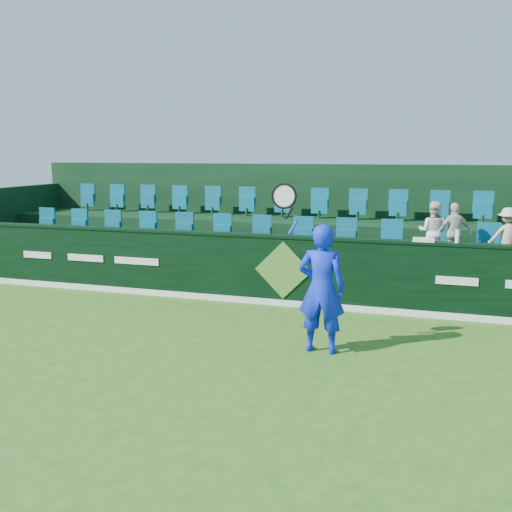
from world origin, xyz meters
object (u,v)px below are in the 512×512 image
(tennis_player, at_px, (321,288))
(spectator_left, at_px, (433,232))
(spectator_middle, at_px, (454,233))
(drinks_bottle, at_px, (457,236))
(towel, at_px, (423,240))
(spectator_right, at_px, (507,237))

(tennis_player, relative_size, spectator_left, 2.18)
(spectator_middle, bearing_deg, drinks_bottle, 67.06)
(tennis_player, height_order, spectator_left, tennis_player)
(towel, bearing_deg, tennis_player, -119.74)
(towel, bearing_deg, spectator_middle, 64.10)
(spectator_middle, xyz_separation_m, drinks_bottle, (0.01, -1.12, 0.09))
(towel, bearing_deg, drinks_bottle, 0.00)
(tennis_player, distance_m, spectator_left, 3.83)
(spectator_middle, xyz_separation_m, towel, (-0.54, -1.12, 0.00))
(spectator_left, bearing_deg, spectator_middle, -168.59)
(towel, bearing_deg, spectator_left, 82.31)
(towel, height_order, drinks_bottle, drinks_bottle)
(tennis_player, distance_m, towel, 2.77)
(spectator_right, xyz_separation_m, drinks_bottle, (-0.93, -1.12, 0.12))
(tennis_player, height_order, drinks_bottle, tennis_player)
(spectator_left, xyz_separation_m, towel, (-0.15, -1.12, -0.00))
(tennis_player, bearing_deg, drinks_bottle, 51.15)
(spectator_middle, relative_size, spectator_right, 1.06)
(spectator_left, height_order, drinks_bottle, spectator_left)
(spectator_left, bearing_deg, tennis_player, 78.06)
(spectator_left, distance_m, spectator_middle, 0.39)
(tennis_player, xyz_separation_m, spectator_left, (1.51, 3.50, 0.42))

